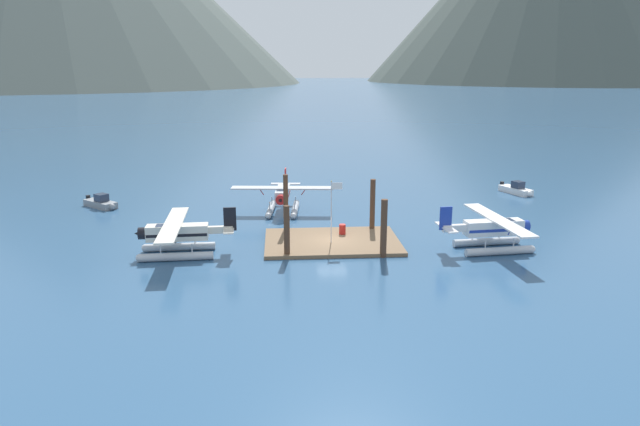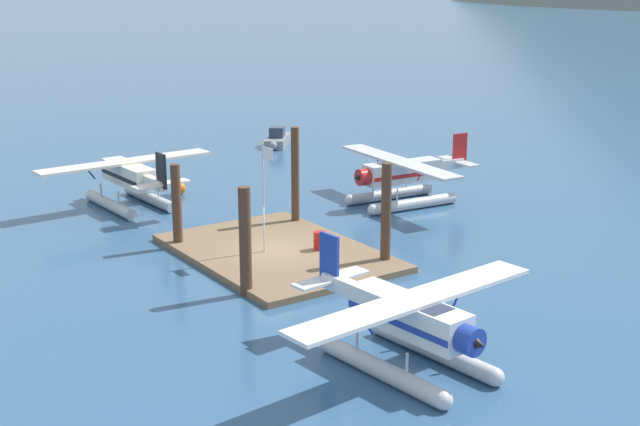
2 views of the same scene
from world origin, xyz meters
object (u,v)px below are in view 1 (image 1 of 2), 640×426
Objects in this scene: mooring_buoy at (173,238)px; seaplane_silver_bow_left at (283,197)px; seaplane_cream_port_aft at (177,237)px; boat_white_open_east at (517,189)px; flagpole at (333,204)px; seaplane_white_stbd_aft at (494,232)px; fuel_drum at (342,229)px; boat_grey_open_west at (101,203)px.

seaplane_silver_bow_left is (9.51, 9.69, 1.21)m from mooring_buoy.
boat_white_open_east is (36.09, 20.18, -1.09)m from seaplane_cream_port_aft.
seaplane_white_stbd_aft is at bearing -9.15° from flagpole.
seaplane_white_stbd_aft is (17.08, -13.76, 0.00)m from seaplane_silver_bow_left.
seaplane_cream_port_aft is (-13.63, -4.04, 0.84)m from fuel_drum.
seaplane_cream_port_aft is (1.04, -3.65, 1.21)m from mooring_buoy.
seaplane_white_stbd_aft is at bearing -8.71° from mooring_buoy.
seaplane_silver_bow_left is (-5.15, 9.31, 0.84)m from fuel_drum.
flagpole is at bearing -141.82° from boat_white_open_east.
boat_white_open_east is (10.53, 20.60, -1.09)m from seaplane_white_stbd_aft.
boat_grey_open_west is at bearing 154.78° from seaplane_white_stbd_aft.
fuel_drum is 27.60m from boat_grey_open_west.
seaplane_silver_bow_left is 1.00× the size of seaplane_white_stbd_aft.
seaplane_cream_port_aft is 41.36m from boat_white_open_east.
mooring_buoy is 40.64m from boat_white_open_east.
fuel_drum is at bearing 65.59° from flagpole.
flagpole is 3.89m from fuel_drum.
seaplane_cream_port_aft is 2.52× the size of boat_grey_open_west.
seaplane_silver_bow_left and seaplane_white_stbd_aft have the same top height.
flagpole is 12.53m from seaplane_silver_bow_left.
boat_grey_open_west reaches higher than mooring_buoy.
seaplane_cream_port_aft reaches higher than boat_white_open_east.
seaplane_silver_bow_left is 2.27× the size of boat_white_open_east.
seaplane_cream_port_aft reaches higher than boat_grey_open_west.
seaplane_cream_port_aft reaches higher than fuel_drum.
seaplane_white_stbd_aft is at bearing -38.86° from seaplane_silver_bow_left.
mooring_buoy is at bearing 171.29° from seaplane_white_stbd_aft.
seaplane_white_stbd_aft is (13.00, -2.09, -2.06)m from flagpole.
seaplane_silver_bow_left is (-4.08, 11.67, -2.06)m from flagpole.
boat_white_open_east is 47.09m from boat_grey_open_west.
boat_grey_open_west is (-10.88, 16.74, -1.09)m from seaplane_cream_port_aft.
seaplane_cream_port_aft is at bearing -172.41° from flagpole.
mooring_buoy is (-13.60, 1.98, -3.26)m from flagpole.
boat_white_open_east is at bearing 62.92° from seaplane_white_stbd_aft.
fuel_drum is 0.21× the size of boat_grey_open_west.
seaplane_cream_port_aft is at bearing 179.05° from seaplane_white_stbd_aft.
seaplane_white_stbd_aft is (11.93, -4.46, 0.84)m from fuel_drum.
seaplane_silver_bow_left is at bearing 109.27° from flagpole.
boat_grey_open_west is at bearing 170.05° from seaplane_silver_bow_left.
seaplane_silver_bow_left is at bearing 118.97° from fuel_drum.
fuel_drum is 27.66m from boat_white_open_east.
flagpole is 0.50× the size of seaplane_silver_bow_left.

